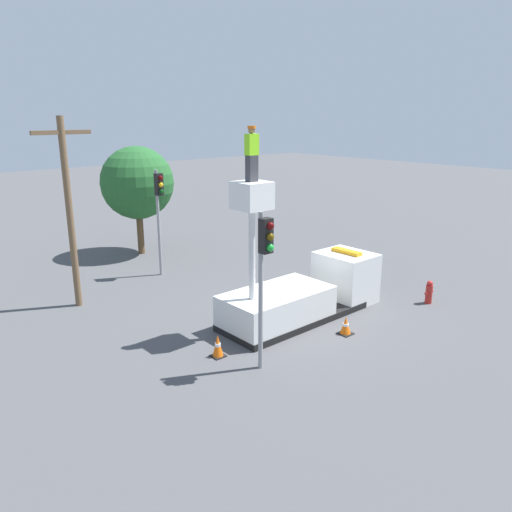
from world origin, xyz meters
The scene contains 10 objects.
ground_plane centered at (0.00, 0.00, 0.00)m, with size 120.00×120.00×0.00m, color #4C4C4F.
bucket_truck centered at (0.45, 0.00, 0.90)m, with size 6.88×2.25×5.35m.
worker centered at (-2.09, 0.00, 6.23)m, with size 0.40×0.26×1.75m.
traffic_light_pole centered at (-3.47, -2.13, 3.42)m, with size 0.34×0.57×4.82m.
traffic_light_across centered at (-0.97, 7.86, 3.56)m, with size 0.34×0.57×5.02m.
fire_hydrant centered at (5.28, -2.48, 0.47)m, with size 0.52×0.28×0.96m.
traffic_cone_rear centered at (-4.01, -0.55, 0.35)m, with size 0.43×0.43×0.74m.
traffic_cone_curbside centered at (0.39, -2.15, 0.30)m, with size 0.47×0.47×0.64m.
tree_left_bg centered at (0.22, 12.08, 3.89)m, with size 3.89×3.89×5.85m.
utility_pole centered at (-5.55, 6.72, 4.01)m, with size 2.20×0.26×7.40m.
Camera 1 is at (-12.60, -12.19, 7.44)m, focal length 35.00 mm.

